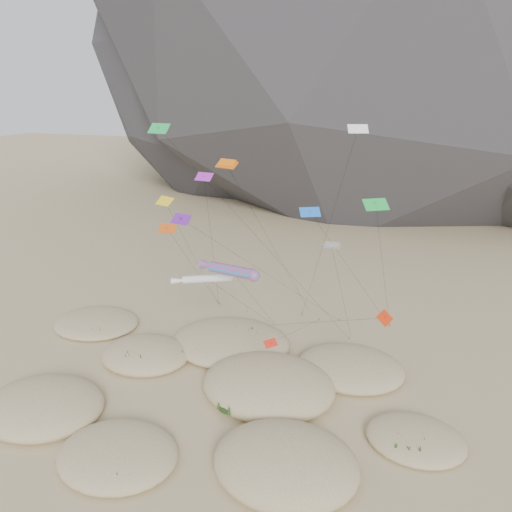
# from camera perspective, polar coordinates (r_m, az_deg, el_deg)

# --- Properties ---
(ground) EXTENTS (500.00, 500.00, 0.00)m
(ground) POSITION_cam_1_polar(r_m,az_deg,el_deg) (54.07, -5.01, -17.80)
(ground) COLOR #CCB789
(ground) RESTS_ON ground
(dunes) EXTENTS (54.47, 34.10, 4.24)m
(dunes) POSITION_cam_1_polar(r_m,az_deg,el_deg) (57.35, -4.54, -14.48)
(dunes) COLOR #CCB789
(dunes) RESTS_ON ground
(dune_grass) EXTENTS (43.25, 28.44, 1.52)m
(dune_grass) POSITION_cam_1_polar(r_m,az_deg,el_deg) (56.92, -4.35, -14.64)
(dune_grass) COLOR black
(dune_grass) RESTS_ON ground
(kite_stakes) EXTENTS (25.69, 6.42, 0.30)m
(kite_stakes) POSITION_cam_1_polar(r_m,az_deg,el_deg) (73.07, 5.15, -7.20)
(kite_stakes) COLOR #3F2D1E
(kite_stakes) RESTS_ON ground
(rainbow_tube_kite) EXTENTS (8.48, 15.74, 14.06)m
(rainbow_tube_kite) POSITION_cam_1_polar(r_m,az_deg,el_deg) (54.73, -3.03, -1.63)
(rainbow_tube_kite) COLOR red
(rainbow_tube_kite) RESTS_ON ground
(white_tube_kite) EXTENTS (7.97, 14.19, 11.58)m
(white_tube_kite) POSITION_cam_1_polar(r_m,az_deg,el_deg) (58.56, -5.98, -2.62)
(white_tube_kite) COLOR silver
(white_tube_kite) RESTS_ON ground
(orange_parafoil) EXTENTS (9.74, 12.69, 23.87)m
(orange_parafoil) POSITION_cam_1_polar(r_m,az_deg,el_deg) (60.93, -3.26, 10.27)
(orange_parafoil) COLOR orange
(orange_parafoil) RESTS_ON ground
(multi_parafoil) EXTENTS (2.73, 9.31, 15.78)m
(multi_parafoil) POSITION_cam_1_polar(r_m,az_deg,el_deg) (56.17, 8.69, 1.02)
(multi_parafoil) COLOR #ED4D18
(multi_parafoil) RESTS_ON ground
(delta_kites) EXTENTS (29.09, 21.79, 28.46)m
(delta_kites) POSITION_cam_1_polar(r_m,az_deg,el_deg) (55.12, 0.10, 4.80)
(delta_kites) COLOR white
(delta_kites) RESTS_ON ground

